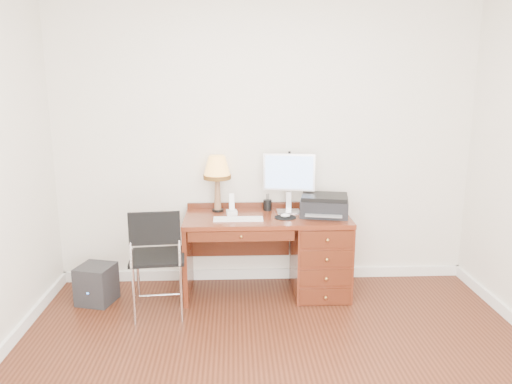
{
  "coord_description": "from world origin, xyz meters",
  "views": [
    {
      "loc": [
        -0.29,
        -2.98,
        1.98
      ],
      "look_at": [
        -0.11,
        1.2,
        1.02
      ],
      "focal_mm": 35.0,
      "sensor_mm": 36.0,
      "label": 1
    }
  ],
  "objects_px": {
    "equipment_box": "(97,284)",
    "printer": "(324,205)",
    "leg_lamp": "(217,171)",
    "phone": "(232,209)",
    "chair": "(156,251)",
    "desk": "(301,250)",
    "monitor": "(289,175)"
  },
  "relations": [
    {
      "from": "printer",
      "to": "leg_lamp",
      "type": "height_order",
      "value": "leg_lamp"
    },
    {
      "from": "leg_lamp",
      "to": "chair",
      "type": "distance_m",
      "value": 0.97
    },
    {
      "from": "desk",
      "to": "phone",
      "type": "distance_m",
      "value": 0.76
    },
    {
      "from": "printer",
      "to": "leg_lamp",
      "type": "bearing_deg",
      "value": -178.75
    },
    {
      "from": "chair",
      "to": "equipment_box",
      "type": "distance_m",
      "value": 0.78
    },
    {
      "from": "leg_lamp",
      "to": "phone",
      "type": "xyz_separation_m",
      "value": [
        0.13,
        -0.13,
        -0.33
      ]
    },
    {
      "from": "printer",
      "to": "desk",
      "type": "bearing_deg",
      "value": -168.81
    },
    {
      "from": "desk",
      "to": "leg_lamp",
      "type": "distance_m",
      "value": 1.08
    },
    {
      "from": "desk",
      "to": "printer",
      "type": "distance_m",
      "value": 0.48
    },
    {
      "from": "chair",
      "to": "equipment_box",
      "type": "relative_size",
      "value": 2.76
    },
    {
      "from": "phone",
      "to": "chair",
      "type": "bearing_deg",
      "value": -149.47
    },
    {
      "from": "leg_lamp",
      "to": "chair",
      "type": "height_order",
      "value": "leg_lamp"
    },
    {
      "from": "printer",
      "to": "equipment_box",
      "type": "bearing_deg",
      "value": -164.43
    },
    {
      "from": "leg_lamp",
      "to": "equipment_box",
      "type": "relative_size",
      "value": 1.52
    },
    {
      "from": "desk",
      "to": "printer",
      "type": "bearing_deg",
      "value": -0.41
    },
    {
      "from": "leg_lamp",
      "to": "equipment_box",
      "type": "bearing_deg",
      "value": -163.5
    },
    {
      "from": "leg_lamp",
      "to": "phone",
      "type": "distance_m",
      "value": 0.38
    },
    {
      "from": "desk",
      "to": "leg_lamp",
      "type": "height_order",
      "value": "leg_lamp"
    },
    {
      "from": "desk",
      "to": "chair",
      "type": "distance_m",
      "value": 1.36
    },
    {
      "from": "printer",
      "to": "monitor",
      "type": "bearing_deg",
      "value": 167.88
    },
    {
      "from": "monitor",
      "to": "desk",
      "type": "bearing_deg",
      "value": -40.95
    },
    {
      "from": "monitor",
      "to": "phone",
      "type": "xyz_separation_m",
      "value": [
        -0.53,
        -0.09,
        -0.29
      ]
    },
    {
      "from": "chair",
      "to": "desk",
      "type": "bearing_deg",
      "value": 13.85
    },
    {
      "from": "equipment_box",
      "to": "printer",
      "type": "bearing_deg",
      "value": 19.32
    },
    {
      "from": "desk",
      "to": "chair",
      "type": "xyz_separation_m",
      "value": [
        -1.27,
        -0.44,
        0.17
      ]
    },
    {
      "from": "equipment_box",
      "to": "chair",
      "type": "bearing_deg",
      "value": -11.14
    },
    {
      "from": "monitor",
      "to": "printer",
      "type": "height_order",
      "value": "monitor"
    },
    {
      "from": "phone",
      "to": "monitor",
      "type": "bearing_deg",
      "value": 2.57
    },
    {
      "from": "chair",
      "to": "printer",
      "type": "bearing_deg",
      "value": 11.31
    },
    {
      "from": "monitor",
      "to": "leg_lamp",
      "type": "xyz_separation_m",
      "value": [
        -0.66,
        0.04,
        0.04
      ]
    },
    {
      "from": "equipment_box",
      "to": "leg_lamp",
      "type": "bearing_deg",
      "value": 31.84
    },
    {
      "from": "monitor",
      "to": "leg_lamp",
      "type": "distance_m",
      "value": 0.66
    }
  ]
}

